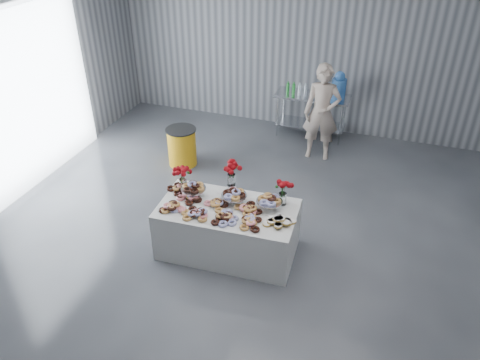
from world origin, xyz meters
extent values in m
plane|color=#393C41|center=(0.00, 0.00, 0.00)|extent=(9.00, 9.00, 0.00)
cube|color=gray|center=(0.00, 4.50, 2.00)|extent=(8.00, 0.04, 4.00)
cube|color=white|center=(-3.94, 1.00, 1.50)|extent=(0.05, 3.00, 3.00)
cylinder|color=silver|center=(-3.90, 1.00, 3.05)|extent=(0.24, 3.00, 0.24)
cube|color=silver|center=(-0.09, 0.08, 0.38)|extent=(1.94, 1.09, 0.75)
cube|color=silver|center=(0.26, 4.10, 0.88)|extent=(1.50, 0.60, 0.04)
cube|color=silver|center=(0.26, 4.10, 0.25)|extent=(1.40, 0.55, 0.03)
cylinder|color=silver|center=(-0.39, 3.85, 0.43)|extent=(0.04, 0.04, 0.86)
cylinder|color=silver|center=(0.91, 3.85, 0.43)|extent=(0.04, 0.04, 0.86)
cylinder|color=silver|center=(-0.39, 4.35, 0.43)|extent=(0.04, 0.04, 0.86)
cylinder|color=silver|center=(0.91, 4.35, 0.43)|extent=(0.04, 0.04, 0.86)
cylinder|color=silver|center=(-0.65, 0.20, 0.81)|extent=(0.06, 0.06, 0.12)
cylinder|color=silver|center=(-0.65, 0.20, 0.88)|extent=(0.36, 0.36, 0.01)
cylinder|color=silver|center=(-0.05, 0.23, 0.81)|extent=(0.06, 0.06, 0.12)
cylinder|color=silver|center=(-0.05, 0.23, 0.88)|extent=(0.36, 0.36, 0.01)
cylinder|color=silver|center=(0.45, 0.26, 0.81)|extent=(0.06, 0.06, 0.12)
cylinder|color=silver|center=(0.45, 0.26, 0.88)|extent=(0.36, 0.36, 0.01)
cylinder|color=white|center=(-0.85, 0.30, 0.84)|extent=(0.11, 0.11, 0.18)
cylinder|color=#1E5919|center=(-0.85, 0.30, 0.97)|extent=(0.04, 0.04, 0.18)
cylinder|color=white|center=(0.59, 0.41, 0.84)|extent=(0.11, 0.11, 0.18)
cylinder|color=#1E5919|center=(0.59, 0.41, 0.97)|extent=(0.04, 0.04, 0.18)
cylinder|color=silver|center=(-0.16, 0.43, 0.82)|extent=(0.14, 0.14, 0.15)
cylinder|color=white|center=(-0.16, 0.43, 0.99)|extent=(0.11, 0.11, 0.18)
cylinder|color=#1E5919|center=(-0.16, 0.43, 1.12)|extent=(0.04, 0.04, 0.18)
cylinder|color=#4083DB|center=(0.76, 4.10, 1.10)|extent=(0.28, 0.28, 0.40)
sphere|color=#4083DB|center=(0.76, 4.10, 1.36)|extent=(0.20, 0.20, 0.20)
imported|color=#CC8C93|center=(0.60, 3.26, 0.92)|extent=(0.71, 0.50, 1.83)
cylinder|color=orange|center=(-1.76, 2.14, 0.35)|extent=(0.52, 0.52, 0.71)
cylinder|color=black|center=(-1.76, 2.14, 0.72)|extent=(0.57, 0.57, 0.02)
camera|label=1|loc=(1.76, -4.79, 4.50)|focal=35.00mm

